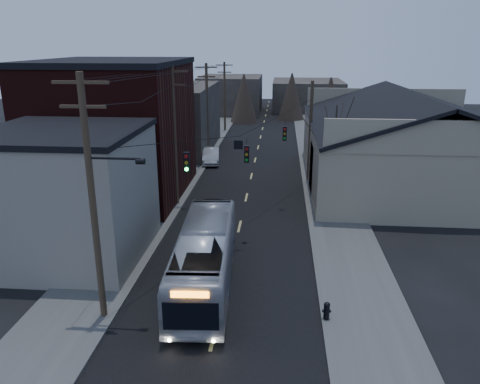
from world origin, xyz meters
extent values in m
plane|color=black|center=(0.00, 0.00, 0.00)|extent=(160.00, 160.00, 0.00)
cube|color=black|center=(0.00, 30.00, 0.01)|extent=(9.00, 110.00, 0.02)
cube|color=#474744|center=(-6.50, 30.00, 0.06)|extent=(4.00, 110.00, 0.12)
cube|color=#474744|center=(6.50, 30.00, 0.06)|extent=(4.00, 110.00, 0.12)
cube|color=gray|center=(-9.00, 9.00, 3.50)|extent=(8.00, 8.00, 7.00)
cube|color=black|center=(-10.00, 20.00, 5.00)|extent=(10.00, 12.00, 10.00)
cube|color=#302B26|center=(-9.50, 36.00, 3.50)|extent=(9.00, 14.00, 7.00)
cube|color=gray|center=(13.00, 25.00, 2.50)|extent=(16.00, 20.00, 5.00)
cube|color=black|center=(9.00, 25.00, 6.30)|extent=(8.16, 20.60, 2.86)
cube|color=black|center=(17.00, 25.00, 6.30)|extent=(8.16, 20.60, 2.86)
cube|color=#302B26|center=(-6.00, 65.00, 3.00)|extent=(10.00, 12.00, 6.00)
cube|color=#302B26|center=(7.00, 70.00, 2.50)|extent=(12.00, 14.00, 5.00)
cone|color=black|center=(6.50, 20.00, 3.60)|extent=(0.40, 0.40, 7.20)
cylinder|color=#382B1E|center=(-5.00, 3.00, 5.25)|extent=(0.28, 0.28, 10.50)
cube|color=#382B1E|center=(-5.00, 3.00, 10.10)|extent=(2.20, 0.12, 0.12)
cylinder|color=#382B1E|center=(-5.00, 18.00, 5.00)|extent=(0.28, 0.28, 10.00)
cube|color=#382B1E|center=(-5.00, 18.00, 9.60)|extent=(2.20, 0.12, 0.12)
cylinder|color=#382B1E|center=(-5.00, 33.00, 4.75)|extent=(0.28, 0.28, 9.50)
cube|color=#382B1E|center=(-5.00, 33.00, 9.10)|extent=(2.20, 0.12, 0.12)
cylinder|color=#382B1E|center=(-5.00, 48.00, 4.50)|extent=(0.28, 0.28, 9.00)
cube|color=#382B1E|center=(-5.00, 48.00, 8.60)|extent=(2.20, 0.12, 0.12)
cylinder|color=#382B1E|center=(5.00, 25.00, 4.25)|extent=(0.28, 0.28, 8.50)
cube|color=black|center=(-2.00, 7.50, 5.95)|extent=(0.28, 0.20, 1.00)
cube|color=black|center=(0.60, 12.00, 5.35)|extent=(0.28, 0.20, 1.00)
cube|color=black|center=(2.80, 18.00, 5.45)|extent=(0.28, 0.20, 1.00)
imported|color=#A0A3AB|center=(-1.03, 6.31, 1.50)|extent=(3.13, 10.87, 2.99)
imported|color=#94979B|center=(-4.30, 30.44, 0.74)|extent=(2.09, 4.67, 1.49)
cylinder|color=black|center=(4.70, 3.54, 0.44)|extent=(0.26, 0.26, 0.64)
sphere|color=black|center=(4.70, 3.54, 0.79)|extent=(0.28, 0.28, 0.28)
cylinder|color=black|center=(4.70, 3.54, 0.49)|extent=(0.38, 0.14, 0.13)
camera|label=1|loc=(2.52, -14.28, 11.57)|focal=35.00mm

